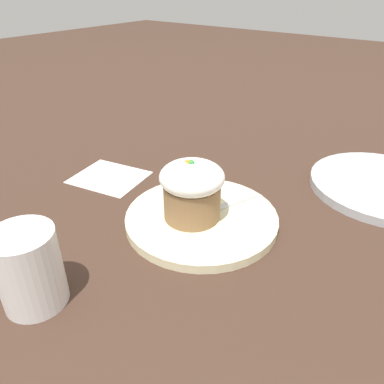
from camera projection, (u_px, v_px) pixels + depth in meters
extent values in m
plane|color=#3D281E|center=(201.00, 222.00, 0.58)|extent=(4.00, 4.00, 0.00)
cylinder|color=beige|center=(202.00, 218.00, 0.57)|extent=(0.23, 0.23, 0.01)
cylinder|color=olive|center=(192.00, 201.00, 0.55)|extent=(0.08, 0.08, 0.05)
ellipsoid|color=white|center=(192.00, 177.00, 0.53)|extent=(0.09, 0.09, 0.04)
cone|color=orange|center=(187.00, 162.00, 0.53)|extent=(0.01, 0.01, 0.01)
sphere|color=green|center=(191.00, 163.00, 0.52)|extent=(0.01, 0.01, 0.01)
cube|color=silver|center=(230.00, 204.00, 0.59)|extent=(0.04, 0.09, 0.00)
ellipsoid|color=silver|center=(195.00, 216.00, 0.56)|extent=(0.05, 0.06, 0.01)
cylinder|color=white|center=(29.00, 269.00, 0.42)|extent=(0.07, 0.07, 0.10)
torus|color=white|center=(9.00, 254.00, 0.44)|extent=(0.05, 0.01, 0.05)
cylinder|color=#B2B7BC|center=(384.00, 186.00, 0.66)|extent=(0.25, 0.25, 0.01)
cube|color=white|center=(109.00, 177.00, 0.70)|extent=(0.14, 0.13, 0.00)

